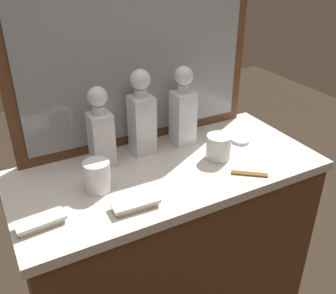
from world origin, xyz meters
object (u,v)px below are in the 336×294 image
crystal_tumbler_far_right (97,177)px  silver_brush_far_left (135,204)px  crystal_decanter_left (101,135)px  porcelain_dish (241,141)px  crystal_decanter_far_right (142,120)px  crystal_decanter_right (183,113)px  silver_brush_far_right (40,222)px  tortoiseshell_comb (249,174)px  crystal_tumbler_left (218,148)px

crystal_tumbler_far_right → silver_brush_far_left: crystal_tumbler_far_right is taller
crystal_decanter_left → porcelain_dish: (0.53, -0.10, -0.11)m
crystal_decanter_left → silver_brush_far_left: size_ratio=1.99×
crystal_decanter_far_right → silver_brush_far_left: bearing=-118.7°
crystal_decanter_right → crystal_decanter_left: bearing=-178.2°
silver_brush_far_right → tortoiseshell_comb: silver_brush_far_right is taller
porcelain_dish → crystal_decanter_left: bearing=169.5°
crystal_decanter_far_right → crystal_tumbler_left: bearing=-39.1°
crystal_decanter_far_right → crystal_tumbler_left: 0.29m
crystal_decanter_left → porcelain_dish: size_ratio=4.48×
crystal_tumbler_far_right → crystal_tumbler_left: size_ratio=1.11×
crystal_decanter_left → silver_brush_far_right: size_ratio=2.04×
crystal_decanter_left → silver_brush_far_left: crystal_decanter_left is taller
crystal_decanter_left → silver_brush_far_right: 0.37m
crystal_decanter_left → crystal_decanter_right: bearing=1.8°
crystal_tumbler_far_right → crystal_decanter_left: bearing=64.2°
porcelain_dish → tortoiseshell_comb: (-0.12, -0.20, -0.00)m
porcelain_dish → silver_brush_far_right: bearing=-170.5°
crystal_decanter_right → tortoiseshell_comb: crystal_decanter_right is taller
silver_brush_far_right → crystal_tumbler_left: bearing=6.6°
crystal_tumbler_far_right → silver_brush_far_right: crystal_tumbler_far_right is taller
silver_brush_far_right → crystal_decanter_left: bearing=40.9°
crystal_decanter_far_right → crystal_tumbler_far_right: (-0.23, -0.16, -0.08)m
crystal_tumbler_left → silver_brush_far_right: 0.65m
crystal_tumbler_left → crystal_tumbler_far_right: bearing=177.9°
silver_brush_far_right → tortoiseshell_comb: (0.68, -0.07, -0.01)m
crystal_decanter_right → crystal_tumbler_far_right: size_ratio=3.03×
crystal_decanter_far_right → silver_brush_far_right: bearing=-149.6°
crystal_decanter_far_right → porcelain_dish: bearing=-17.8°
tortoiseshell_comb → crystal_decanter_right: bearing=104.7°
crystal_tumbler_far_right → porcelain_dish: size_ratio=1.57×
crystal_tumbler_left → tortoiseshell_comb: 0.15m
tortoiseshell_comb → crystal_decanter_left: bearing=143.8°
crystal_tumbler_left → silver_brush_far_left: crystal_tumbler_left is taller
crystal_decanter_far_right → tortoiseshell_comb: size_ratio=2.91×
crystal_tumbler_left → porcelain_dish: crystal_tumbler_left is taller
crystal_tumbler_left → silver_brush_far_right: crystal_tumbler_left is taller
crystal_decanter_far_right → crystal_tumbler_left: (0.22, -0.18, -0.09)m
crystal_decanter_right → silver_brush_far_right: 0.65m
silver_brush_far_left → crystal_decanter_right: bearing=41.4°
crystal_decanter_left → crystal_decanter_right: (0.33, 0.01, 0.01)m
silver_brush_far_left → silver_brush_far_right: 0.27m
porcelain_dish → tortoiseshell_comb: bearing=-120.9°
crystal_decanter_right → tortoiseshell_comb: (0.08, -0.31, -0.12)m
silver_brush_far_left → crystal_decanter_left: bearing=89.4°
crystal_tumbler_far_right → porcelain_dish: 0.60m
silver_brush_far_left → tortoiseshell_comb: silver_brush_far_left is taller
crystal_tumbler_left → tortoiseshell_comb: size_ratio=0.83×
crystal_tumbler_left → silver_brush_far_right: size_ratio=0.64×
porcelain_dish → crystal_tumbler_far_right: bearing=-176.0°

